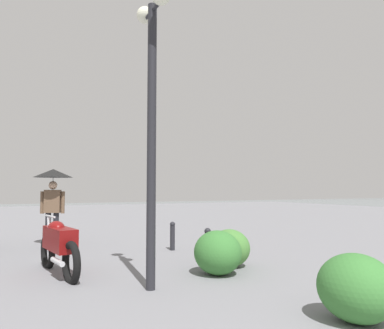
{
  "coord_description": "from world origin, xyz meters",
  "views": [
    {
      "loc": [
        -0.05,
        2.62,
        1.5
      ],
      "look_at": [
        10.67,
        -2.76,
        2.28
      ],
      "focal_mm": 35.28,
      "sensor_mm": 36.0,
      "label": 1
    }
  ],
  "objects": [
    {
      "name": "bollard_near",
      "position": [
        6.56,
        -1.05,
        0.38
      ],
      "size": [
        0.13,
        0.13,
        0.73
      ],
      "color": "#232328",
      "rests_on": "ground"
    },
    {
      "name": "motorcycle",
      "position": [
        7.06,
        1.7,
        0.5
      ],
      "size": [
        2.16,
        0.48,
        1.06
      ],
      "color": "black",
      "rests_on": "ground"
    },
    {
      "name": "pedestrian",
      "position": [
        10.5,
        1.44,
        1.6
      ],
      "size": [
        1.0,
        1.0,
        2.03
      ],
      "color": "black",
      "rests_on": "ground"
    },
    {
      "name": "bollard_mid",
      "position": [
        8.55,
        -1.16,
        0.37
      ],
      "size": [
        0.13,
        0.13,
        0.7
      ],
      "color": "#232328",
      "rests_on": "ground"
    },
    {
      "name": "shrub_wide",
      "position": [
        6.24,
        -1.35,
        0.36
      ],
      "size": [
        0.85,
        0.76,
        0.72
      ],
      "color": "#477F38",
      "rests_on": "ground"
    },
    {
      "name": "shrub_round",
      "position": [
        3.0,
        -0.99,
        0.39
      ],
      "size": [
        0.91,
        0.82,
        0.77
      ],
      "color": "#387533",
      "rests_on": "ground"
    },
    {
      "name": "lamppost",
      "position": [
        5.35,
        0.61,
        2.96
      ],
      "size": [
        0.98,
        0.28,
        4.51
      ],
      "color": "#232328",
      "rests_on": "ground"
    },
    {
      "name": "shrub_low",
      "position": [
        5.74,
        -0.79,
        0.39
      ],
      "size": [
        0.91,
        0.82,
        0.77
      ],
      "color": "#387533",
      "rests_on": "ground"
    }
  ]
}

